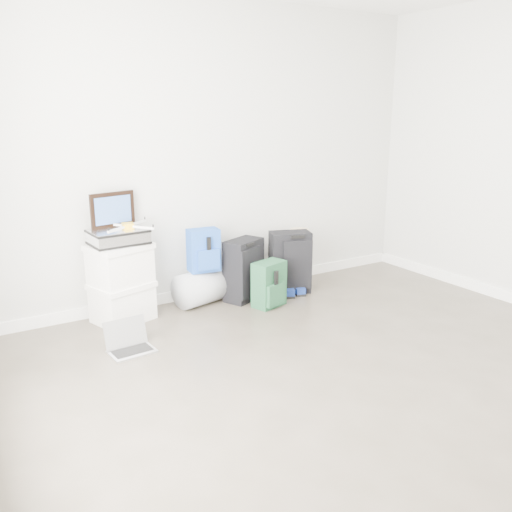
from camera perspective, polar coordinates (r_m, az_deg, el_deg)
ground at (r=3.49m, az=15.41°, el=-15.35°), size 5.00×5.00×0.00m
room_envelope at (r=3.04m, az=17.50°, el=14.11°), size 4.52×5.02×2.71m
boxes_stack at (r=4.69m, az=-14.00°, el=-2.74°), size 0.56×0.50×0.67m
briefcase at (r=4.58m, az=-14.31°, el=1.97°), size 0.46×0.35×0.13m
painting at (r=4.63m, az=-14.85°, el=4.73°), size 0.39×0.10×0.29m
drone at (r=4.57m, az=-13.35°, el=3.10°), size 0.43×0.43×0.05m
duffel_bag at (r=5.03m, az=-5.55°, el=-3.22°), size 0.58×0.43×0.32m
blue_backpack at (r=4.91m, az=-5.50°, el=0.52°), size 0.29×0.23×0.39m
large_suitcase at (r=5.06m, az=-1.27°, el=-1.49°), size 0.43×0.36×0.58m
green_backpack at (r=4.92m, az=1.44°, el=-3.07°), size 0.34×0.29×0.42m
carry_on at (r=5.28m, az=3.65°, el=-0.67°), size 0.43×0.36×0.60m
shoes at (r=5.30m, az=3.94°, el=-3.60°), size 0.28×0.26×0.08m
rolled_rug at (r=5.54m, az=4.53°, el=-0.06°), size 0.19×0.19×0.58m
laptop at (r=4.20m, az=-13.19°, el=-8.95°), size 0.34×0.26×0.23m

